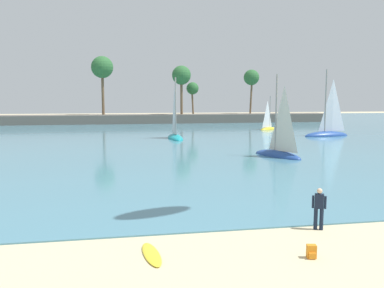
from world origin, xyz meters
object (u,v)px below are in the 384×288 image
at_px(backpack_near_kite, 312,252).
at_px(sailboat_near_shore, 269,126).
at_px(sailboat_toward_headland, 175,133).
at_px(surfboard, 152,254).
at_px(sailboat_far_left, 328,130).
at_px(person_at_waterline, 319,207).
at_px(sailboat_mid_bay, 278,149).

height_order(backpack_near_kite, sailboat_near_shore, sailboat_near_shore).
xyz_separation_m(backpack_near_kite, sailboat_near_shore, (17.35, 48.75, 0.38)).
distance_m(sailboat_near_shore, sailboat_toward_headland, 20.29).
bearing_deg(backpack_near_kite, surfboard, 167.45).
bearing_deg(surfboard, sailboat_far_left, 137.12).
xyz_separation_m(sailboat_toward_headland, sailboat_far_left, (20.65, -0.17, 0.12)).
distance_m(backpack_near_kite, surfboard, 5.22).
distance_m(person_at_waterline, surfboard, 6.87).
bearing_deg(sailboat_toward_headland, sailboat_far_left, -0.48).
xyz_separation_m(person_at_waterline, sailboat_near_shore, (15.77, 46.21, -0.31)).
bearing_deg(sailboat_toward_headland, surfboard, -98.88).
relative_size(sailboat_mid_bay, sailboat_toward_headland, 0.94).
bearing_deg(sailboat_mid_bay, surfboard, -122.56).
bearing_deg(sailboat_near_shore, sailboat_toward_headland, -145.80).
relative_size(person_at_waterline, sailboat_near_shore, 0.29).
bearing_deg(sailboat_far_left, surfboard, -126.13).
xyz_separation_m(sailboat_near_shore, sailboat_far_left, (3.88, -11.57, 0.33)).
bearing_deg(surfboard, sailboat_toward_headland, 164.37).
relative_size(person_at_waterline, backpack_near_kite, 3.78).
height_order(person_at_waterline, sailboat_toward_headland, sailboat_toward_headland).
xyz_separation_m(person_at_waterline, sailboat_mid_bay, (5.89, 18.26, -0.14)).
relative_size(backpack_near_kite, sailboat_near_shore, 0.08).
relative_size(sailboat_near_shore, sailboat_toward_headland, 0.71).
relative_size(backpack_near_kite, sailboat_toward_headland, 0.05).
bearing_deg(surfboard, backpack_near_kite, 70.71).
bearing_deg(backpack_near_kite, sailboat_far_left, 60.28).
height_order(backpack_near_kite, sailboat_mid_bay, sailboat_mid_bay).
height_order(sailboat_near_shore, sailboat_mid_bay, sailboat_mid_bay).
relative_size(surfboard, sailboat_far_left, 0.22).
height_order(person_at_waterline, sailboat_far_left, sailboat_far_left).
height_order(person_at_waterline, surfboard, person_at_waterline).
bearing_deg(backpack_near_kite, sailboat_mid_bay, 70.26).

